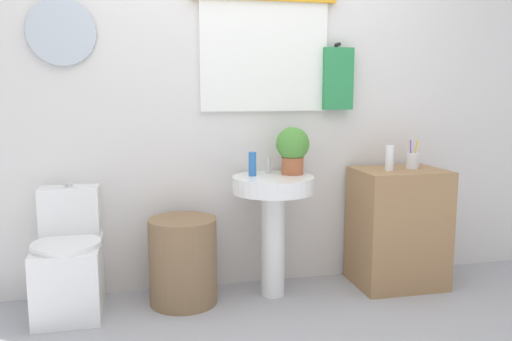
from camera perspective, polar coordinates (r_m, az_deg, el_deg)
back_wall at (r=3.38m, az=-2.62°, el=9.24°), size 4.40×0.18×2.60m
toilet at (r=3.24m, az=-19.83°, el=-9.63°), size 0.38×0.51×0.73m
laundry_hamper at (r=3.20m, az=-8.04°, el=-9.83°), size 0.41×0.41×0.52m
pedestal_sink at (r=3.21m, az=1.89°, el=-4.01°), size 0.50×0.50×0.76m
faucet at (r=3.28m, az=1.38°, el=0.53°), size 0.03×0.03×0.10m
wooden_cabinet at (r=3.56m, az=15.32°, el=-6.05°), size 0.56×0.44×0.78m
soap_bottle at (r=3.18m, az=-0.40°, el=0.73°), size 0.05×0.05×0.15m
potted_plant at (r=3.25m, az=4.05°, el=2.51°), size 0.21×0.21×0.30m
lotion_bottle at (r=3.39m, az=14.49°, el=1.34°), size 0.05×0.05×0.16m
toothbrush_cup at (r=3.54m, az=16.86°, el=1.07°), size 0.08×0.08×0.19m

